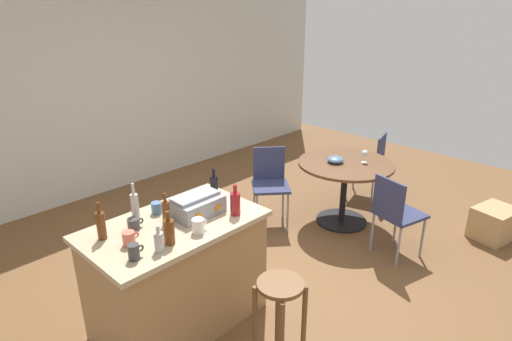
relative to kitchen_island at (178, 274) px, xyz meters
The scene contains 24 objects.
ground_plane 1.21m from the kitchen_island, ahead, with size 8.80×8.80×0.00m, color brown.
back_wall 3.19m from the kitchen_island, 68.58° to the left, with size 8.00×0.10×2.70m, color beige.
kitchen_island is the anchor object (origin of this frame).
wooden_stool 0.86m from the kitchen_island, 74.65° to the right, with size 0.32×0.32×0.67m.
dining_table 2.32m from the kitchen_island, ahead, with size 1.06×1.06×0.73m.
folding_chair_near 2.17m from the kitchen_island, 20.05° to the right, with size 0.49×0.49×0.85m.
folding_chair_far 3.16m from the kitchen_island, ahead, with size 0.49×0.49×0.85m.
folding_chair_left 1.84m from the kitchen_island, 19.59° to the left, with size 0.56×0.56×0.88m.
toolbox 0.55m from the kitchen_island, ahead, with size 0.37×0.29×0.15m.
bottle_0 0.76m from the kitchen_island, 16.15° to the left, with size 0.06×0.06×0.24m.
bottle_1 0.71m from the kitchen_island, 29.49° to the right, with size 0.08×0.08×0.24m.
bottle_2 0.73m from the kitchen_island, 160.73° to the left, with size 0.06×0.06×0.27m.
bottle_3 0.54m from the kitchen_island, 159.40° to the left, with size 0.06×0.06×0.24m.
bottle_4 0.64m from the kitchen_island, 139.63° to the right, with size 0.06×0.06×0.18m.
bottle_5 0.62m from the kitchen_island, 130.00° to the left, with size 0.06×0.06×0.30m.
bottle_6 0.60m from the kitchen_island, 131.08° to the right, with size 0.07×0.07×0.24m.
cup_0 0.62m from the kitchen_island, behind, with size 0.12×0.08×0.09m.
cup_1 0.55m from the kitchen_island, 80.94° to the right, with size 0.12×0.09×0.10m.
cup_2 0.70m from the kitchen_island, 154.75° to the right, with size 0.11×0.07×0.10m.
cup_3 0.53m from the kitchen_island, 88.31° to the left, with size 0.11×0.08×0.09m.
cup_4 0.56m from the kitchen_island, 153.95° to the left, with size 0.12×0.09×0.08m.
wine_glass 2.49m from the kitchen_island, ahead, with size 0.07×0.07×0.14m.
serving_bowl 2.25m from the kitchen_island, ahead, with size 0.18×0.18×0.07m, color #4C7099.
cardboard_box 3.44m from the kitchen_island, 23.54° to the right, with size 0.44×0.36×0.34m, color tan.
Camera 1 is at (-2.68, -2.25, 2.36)m, focal length 29.93 mm.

